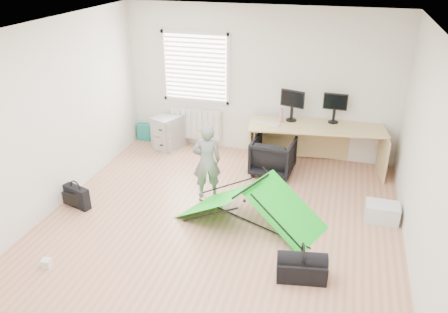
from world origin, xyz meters
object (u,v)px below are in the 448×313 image
(desk, at_px, (315,147))
(filing_cabinet, at_px, (168,132))
(storage_crate, at_px, (382,212))
(monitor_right, at_px, (334,112))
(office_chair, at_px, (273,156))
(thermos, at_px, (281,115))
(person, at_px, (207,161))
(laptop_bag, at_px, (77,197))
(duffel_bag, at_px, (301,269))
(monitor_left, at_px, (292,110))
(kite, at_px, (251,205))

(desk, distance_m, filing_cabinet, 2.81)
(desk, relative_size, storage_crate, 4.97)
(monitor_right, xyz_separation_m, office_chair, (-0.92, -0.67, -0.66))
(filing_cabinet, bearing_deg, thermos, 21.56)
(person, distance_m, storage_crate, 2.67)
(monitor_right, relative_size, person, 0.34)
(monitor_right, xyz_separation_m, laptop_bag, (-3.57, -2.55, -0.82))
(filing_cabinet, bearing_deg, monitor_right, 26.06)
(filing_cabinet, distance_m, person, 2.05)
(filing_cabinet, relative_size, person, 0.53)
(filing_cabinet, xyz_separation_m, storage_crate, (3.91, -1.54, -0.19))
(person, xyz_separation_m, laptop_bag, (-1.79, -0.84, -0.44))
(person, bearing_deg, filing_cabinet, -75.79)
(duffel_bag, bearing_deg, office_chair, 97.82)
(monitor_left, relative_size, thermos, 1.78)
(laptop_bag, relative_size, duffel_bag, 0.77)
(office_chair, xyz_separation_m, person, (-0.86, -1.04, 0.28))
(filing_cabinet, height_order, storage_crate, filing_cabinet)
(kite, height_order, duffel_bag, kite)
(kite, relative_size, storage_crate, 4.20)
(laptop_bag, bearing_deg, thermos, 58.96)
(filing_cabinet, bearing_deg, monitor_left, 24.39)
(storage_crate, height_order, duffel_bag, storage_crate)
(desk, bearing_deg, filing_cabinet, 170.40)
(filing_cabinet, distance_m, laptop_bag, 2.46)
(monitor_right, height_order, duffel_bag, monitor_right)
(filing_cabinet, relative_size, duffel_bag, 1.10)
(storage_crate, bearing_deg, office_chair, 150.10)
(monitor_right, relative_size, laptop_bag, 0.92)
(storage_crate, bearing_deg, duffel_bag, -122.03)
(thermos, bearing_deg, duffel_bag, -75.78)
(desk, xyz_separation_m, duffel_bag, (0.14, -2.99, -0.27))
(filing_cabinet, xyz_separation_m, office_chair, (2.15, -0.53, 0.00))
(duffel_bag, bearing_deg, person, 127.95)
(desk, bearing_deg, monitor_right, 34.20)
(office_chair, height_order, kite, office_chair)
(filing_cabinet, bearing_deg, office_chair, 9.64)
(thermos, bearing_deg, monitor_left, 33.58)
(thermos, xyz_separation_m, person, (-0.89, -1.50, -0.30))
(monitor_right, distance_m, person, 2.50)
(kite, distance_m, duffel_bag, 1.28)
(person, height_order, kite, person)
(duffel_bag, bearing_deg, laptop_bag, 159.33)
(office_chair, height_order, person, person)
(laptop_bag, height_order, duffel_bag, laptop_bag)
(monitor_right, bearing_deg, filing_cabinet, -175.82)
(storage_crate, bearing_deg, filing_cabinet, 158.49)
(duffel_bag, bearing_deg, monitor_right, 78.30)
(storage_crate, bearing_deg, thermos, 139.64)
(monitor_left, height_order, office_chair, monitor_left)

